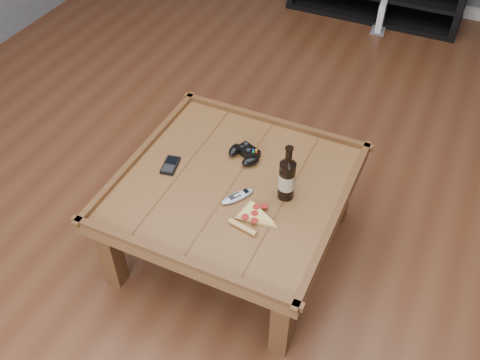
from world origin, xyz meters
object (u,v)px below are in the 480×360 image
at_px(pizza_slice, 253,216).
at_px(game_console, 381,17).
at_px(remote_control, 237,196).
at_px(beer_bottle, 287,178).
at_px(game_controller, 245,154).
at_px(smartphone, 170,165).
at_px(coffee_table, 233,192).

height_order(pizza_slice, game_console, pizza_slice).
height_order(remote_control, game_console, remote_control).
height_order(beer_bottle, remote_control, beer_bottle).
distance_m(game_controller, smartphone, 0.35).
bearing_deg(game_console, pizza_slice, -94.10).
bearing_deg(smartphone, coffee_table, -7.48).
xyz_separation_m(remote_control, game_console, (0.06, 2.57, -0.35)).
distance_m(beer_bottle, pizza_slice, 0.22).
relative_size(coffee_table, game_console, 4.30).
distance_m(beer_bottle, remote_control, 0.24).
xyz_separation_m(beer_bottle, remote_control, (-0.19, -0.10, -0.10)).
bearing_deg(remote_control, game_console, 121.95).
bearing_deg(smartphone, remote_control, -20.01).
distance_m(pizza_slice, remote_control, 0.13).
bearing_deg(coffee_table, smartphone, -175.80).
bearing_deg(game_controller, pizza_slice, -38.61).
bearing_deg(game_console, beer_bottle, -92.20).
bearing_deg(game_controller, game_console, 108.41).
distance_m(coffee_table, beer_bottle, 0.30).
bearing_deg(coffee_table, game_console, 87.32).
relative_size(game_controller, pizza_slice, 0.66).
height_order(coffee_table, game_controller, game_controller).
bearing_deg(game_console, remote_control, -96.48).
bearing_deg(pizza_slice, game_console, 101.17).
distance_m(smartphone, game_console, 2.57).
bearing_deg(game_controller, coffee_table, -60.92).
xyz_separation_m(coffee_table, beer_bottle, (0.24, 0.02, 0.17)).
bearing_deg(smartphone, pizza_slice, -26.93).
bearing_deg(beer_bottle, game_controller, 149.73).
distance_m(pizza_slice, game_console, 2.67).
bearing_deg(beer_bottle, game_console, 92.98).
height_order(coffee_table, game_console, coffee_table).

